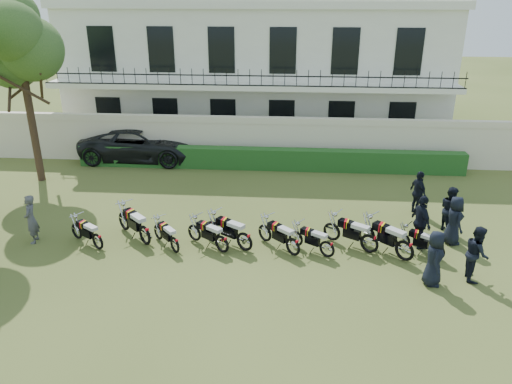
# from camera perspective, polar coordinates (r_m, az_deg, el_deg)

# --- Properties ---
(ground) EXTENTS (100.00, 100.00, 0.00)m
(ground) POSITION_cam_1_polar(r_m,az_deg,el_deg) (17.08, -3.23, -5.44)
(ground) COLOR #424F1F
(ground) RESTS_ON ground
(perimeter_wall) EXTENTS (30.00, 0.35, 2.30)m
(perimeter_wall) POSITION_cam_1_polar(r_m,az_deg,el_deg) (24.03, -0.83, 5.98)
(perimeter_wall) COLOR beige
(perimeter_wall) RESTS_ON ground
(hedge) EXTENTS (18.00, 0.60, 1.00)m
(hedge) POSITION_cam_1_polar(r_m,az_deg,el_deg) (23.41, 1.45, 3.80)
(hedge) COLOR #1C4E1C
(hedge) RESTS_ON ground
(building) EXTENTS (20.40, 9.60, 7.40)m
(building) POSITION_cam_1_polar(r_m,az_deg,el_deg) (29.30, 0.22, 14.06)
(building) COLOR white
(building) RESTS_ON ground
(tree_west_near) EXTENTS (3.40, 3.20, 7.90)m
(tree_west_near) POSITION_cam_1_polar(r_m,az_deg,el_deg) (22.91, -25.47, 15.15)
(tree_west_near) COLOR #473323
(tree_west_near) RESTS_ON ground
(motorcycle_0) EXTENTS (1.49, 1.05, 0.95)m
(motorcycle_0) POSITION_cam_1_polar(r_m,az_deg,el_deg) (17.02, -17.69, -5.00)
(motorcycle_0) COLOR black
(motorcycle_0) RESTS_ON ground
(motorcycle_1) EXTENTS (1.58, 1.54, 1.15)m
(motorcycle_1) POSITION_cam_1_polar(r_m,az_deg,el_deg) (16.87, -12.63, -4.34)
(motorcycle_1) COLOR black
(motorcycle_1) RESTS_ON ground
(motorcycle_2) EXTENTS (1.18, 1.32, 0.92)m
(motorcycle_2) POSITION_cam_1_polar(r_m,az_deg,el_deg) (16.24, -9.28, -5.58)
(motorcycle_2) COLOR black
(motorcycle_2) RESTS_ON ground
(motorcycle_3) EXTENTS (1.56, 1.13, 1.01)m
(motorcycle_3) POSITION_cam_1_polar(r_m,az_deg,el_deg) (16.06, -3.93, -5.50)
(motorcycle_3) COLOR black
(motorcycle_3) RESTS_ON ground
(motorcycle_4) EXTENTS (1.75, 1.19, 1.10)m
(motorcycle_4) POSITION_cam_1_polar(r_m,az_deg,el_deg) (16.10, -1.32, -5.19)
(motorcycle_4) COLOR black
(motorcycle_4) RESTS_ON ground
(motorcycle_5) EXTENTS (1.45, 1.36, 1.03)m
(motorcycle_5) POSITION_cam_1_polar(r_m,az_deg,el_deg) (15.89, 4.26, -5.77)
(motorcycle_5) COLOR black
(motorcycle_5) RESTS_ON ground
(motorcycle_6) EXTENTS (1.49, 1.02, 0.94)m
(motorcycle_6) POSITION_cam_1_polar(r_m,az_deg,el_deg) (15.94, 8.15, -6.05)
(motorcycle_6) COLOR black
(motorcycle_6) RESTS_ON ground
(motorcycle_7) EXTENTS (1.73, 1.19, 1.10)m
(motorcycle_7) POSITION_cam_1_polar(r_m,az_deg,el_deg) (16.39, 12.87, -5.27)
(motorcycle_7) COLOR black
(motorcycle_7) RESTS_ON ground
(motorcycle_8) EXTENTS (1.60, 1.55, 1.16)m
(motorcycle_8) POSITION_cam_1_polar(r_m,az_deg,el_deg) (16.21, 16.68, -5.92)
(motorcycle_8) COLOR black
(motorcycle_8) RESTS_ON ground
(motorcycle_9) EXTENTS (1.40, 1.06, 0.92)m
(motorcycle_9) POSITION_cam_1_polar(r_m,az_deg,el_deg) (16.65, 20.02, -6.01)
(motorcycle_9) COLOR black
(motorcycle_9) RESTS_ON ground
(suv) EXTENTS (5.86, 2.77, 1.62)m
(suv) POSITION_cam_1_polar(r_m,az_deg,el_deg) (25.28, -12.99, 5.38)
(suv) COLOR black
(suv) RESTS_ON ground
(inspector) EXTENTS (0.52, 0.68, 1.68)m
(inspector) POSITION_cam_1_polar(r_m,az_deg,el_deg) (18.14, -24.32, -2.85)
(inspector) COLOR #545458
(inspector) RESTS_ON ground
(officer_0) EXTENTS (0.63, 0.88, 1.67)m
(officer_0) POSITION_cam_1_polar(r_m,az_deg,el_deg) (15.14, 19.70, -7.14)
(officer_0) COLOR black
(officer_0) RESTS_ON ground
(officer_1) EXTENTS (0.74, 0.89, 1.68)m
(officer_1) POSITION_cam_1_polar(r_m,az_deg,el_deg) (15.86, 23.91, -6.40)
(officer_1) COLOR black
(officer_1) RESTS_ON ground
(officer_2) EXTENTS (0.72, 1.15, 1.83)m
(officer_2) POSITION_cam_1_polar(r_m,az_deg,el_deg) (17.03, 18.33, -3.29)
(officer_2) COLOR black
(officer_2) RESTS_ON ground
(officer_3) EXTENTS (0.66, 0.89, 1.67)m
(officer_3) POSITION_cam_1_polar(r_m,az_deg,el_deg) (17.72, 21.72, -3.02)
(officer_3) COLOR black
(officer_3) RESTS_ON ground
(officer_4) EXTENTS (0.82, 0.94, 1.65)m
(officer_4) POSITION_cam_1_polar(r_m,az_deg,el_deg) (18.57, 21.31, -1.84)
(officer_4) COLOR black
(officer_4) RESTS_ON ground
(officer_5) EXTENTS (0.70, 1.06, 1.68)m
(officer_5) POSITION_cam_1_polar(r_m,az_deg,el_deg) (19.59, 18.05, -0.08)
(officer_5) COLOR black
(officer_5) RESTS_ON ground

